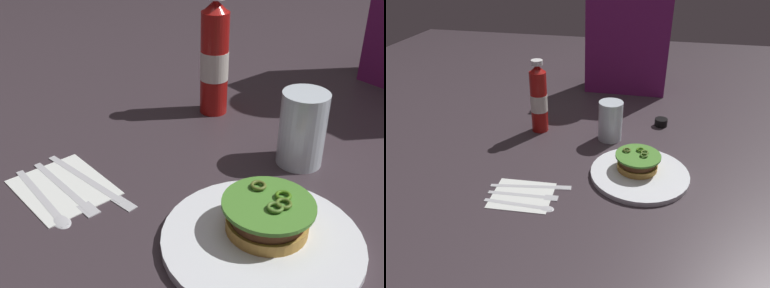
# 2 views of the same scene
# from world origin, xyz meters

# --- Properties ---
(ground_plane) EXTENTS (3.00, 3.00, 0.00)m
(ground_plane) POSITION_xyz_m (0.00, 0.00, 0.00)
(ground_plane) COLOR #392F34
(dinner_plate) EXTENTS (0.28, 0.28, 0.01)m
(dinner_plate) POSITION_xyz_m (0.11, -0.08, 0.01)
(dinner_plate) COLOR white
(dinner_plate) RESTS_ON ground_plane
(burger_sandwich) EXTENTS (0.13, 0.13, 0.05)m
(burger_sandwich) POSITION_xyz_m (0.10, -0.07, 0.04)
(burger_sandwich) COLOR #BB8A3B
(burger_sandwich) RESTS_ON dinner_plate
(ketchup_bottle) EXTENTS (0.06, 0.06, 0.25)m
(ketchup_bottle) POSITION_xyz_m (-0.25, 0.14, 0.12)
(ketchup_bottle) COLOR #AF1713
(ketchup_bottle) RESTS_ON ground_plane
(water_glass) EXTENTS (0.08, 0.08, 0.13)m
(water_glass) POSITION_xyz_m (-0.01, 0.12, 0.07)
(water_glass) COLOR silver
(water_glass) RESTS_ON ground_plane
(condiment_cup) EXTENTS (0.05, 0.05, 0.03)m
(condiment_cup) POSITION_xyz_m (0.16, 0.26, 0.01)
(condiment_cup) COLOR black
(condiment_cup) RESTS_ON ground_plane
(napkin) EXTENTS (0.16, 0.14, 0.00)m
(napkin) POSITION_xyz_m (-0.19, -0.24, 0.00)
(napkin) COLOR white
(napkin) RESTS_ON ground_plane
(spoon_utensil) EXTENTS (0.19, 0.03, 0.00)m
(spoon_utensil) POSITION_xyz_m (-0.16, -0.28, 0.00)
(spoon_utensil) COLOR silver
(spoon_utensil) RESTS_ON napkin
(fork_utensil) EXTENTS (0.19, 0.03, 0.00)m
(fork_utensil) POSITION_xyz_m (-0.17, -0.24, 0.00)
(fork_utensil) COLOR silver
(fork_utensil) RESTS_ON napkin
(butter_knife) EXTENTS (0.22, 0.05, 0.00)m
(butter_knife) POSITION_xyz_m (-0.16, -0.20, 0.00)
(butter_knife) COLOR silver
(butter_knife) RESTS_ON napkin
(diner_person) EXTENTS (0.34, 0.16, 0.56)m
(diner_person) POSITION_xyz_m (-0.00, 0.60, 0.25)
(diner_person) COLOR #711C62
(diner_person) RESTS_ON ground_plane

